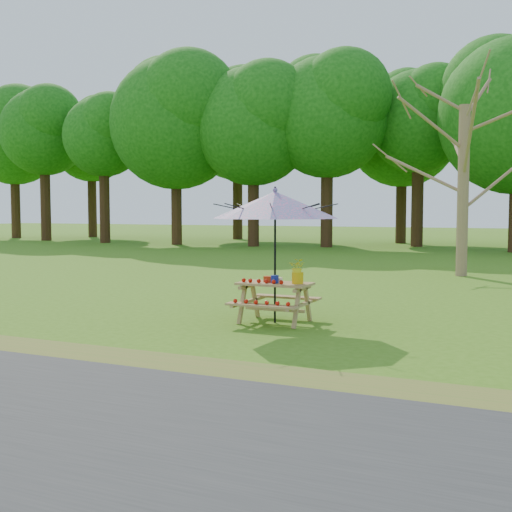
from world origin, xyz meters
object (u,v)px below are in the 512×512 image
at_px(picnic_table, 275,303).
at_px(bare_tree, 467,33).
at_px(patio_umbrella, 275,205).
at_px(flower_bucket, 298,270).

bearing_deg(picnic_table, bare_tree, 78.25).
distance_m(patio_umbrella, flower_bucket, 1.13).
distance_m(bare_tree, patio_umbrella, 10.49).
height_order(picnic_table, flower_bucket, flower_bucket).
xyz_separation_m(patio_umbrella, flower_bucket, (0.40, -0.01, -1.06)).
xyz_separation_m(picnic_table, flower_bucket, (0.40, -0.00, 0.56)).
bearing_deg(flower_bucket, picnic_table, 179.63).
xyz_separation_m(picnic_table, patio_umbrella, (0.00, 0.00, 1.62)).
distance_m(picnic_table, patio_umbrella, 1.62).
bearing_deg(patio_umbrella, bare_tree, 78.24).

